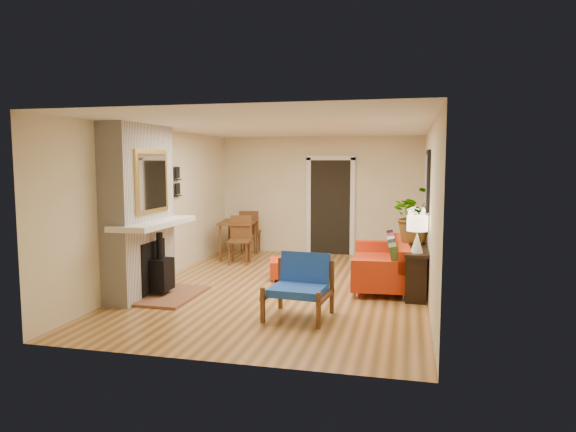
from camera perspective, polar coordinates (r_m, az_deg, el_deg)
name	(u,v)px	position (r m, az deg, el deg)	size (l,w,h in m)	color
room_shell	(343,201)	(10.75, 6.15, 1.72)	(6.50, 6.50, 6.50)	tan
fireplace	(141,215)	(8.08, -15.98, 0.12)	(1.09, 1.68, 2.60)	white
sofa	(385,264)	(8.71, 10.73, -5.22)	(1.02, 2.12, 0.81)	silver
ottoman	(289,267)	(9.06, 0.13, -5.72)	(0.82, 0.82, 0.34)	silver
blue_chair	(301,282)	(6.87, 1.44, -7.39)	(0.86, 0.84, 0.83)	brown
dining_table	(242,228)	(10.98, -5.17, -1.39)	(0.92, 1.82, 0.96)	brown
console_table	(416,254)	(8.43, 14.02, -4.15)	(0.34, 1.85, 0.72)	black
lamp_near	(417,230)	(7.66, 14.17, -1.48)	(0.30, 0.30, 0.54)	white
lamp_far	(416,219)	(9.04, 14.05, -0.36)	(0.30, 0.30, 0.54)	white
houseplant	(416,215)	(8.62, 14.04, 0.14)	(0.82, 0.71, 0.91)	#1E5919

